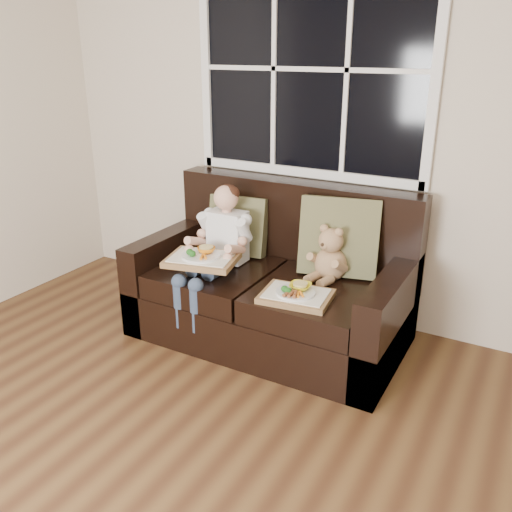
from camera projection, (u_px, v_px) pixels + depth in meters
The scene contains 8 objects.
window_back at pixel (310, 69), 3.40m from camera, with size 1.62×0.04×1.37m.
loveseat at pixel (274, 290), 3.51m from camera, with size 1.70×0.92×0.96m.
pillow_left at pixel (238, 225), 3.67m from camera, with size 0.42×0.24×0.41m.
pillow_right at pixel (339, 237), 3.33m from camera, with size 0.52×0.33×0.50m.
child at pixel (220, 240), 3.45m from camera, with size 0.35×0.59×0.80m.
teddy_bear at pixel (330, 258), 3.28m from camera, with size 0.24×0.28×0.35m.
tray_left at pixel (202, 258), 3.32m from camera, with size 0.48×0.41×0.10m.
tray_right at pixel (296, 294), 3.05m from camera, with size 0.42×0.34×0.09m.
Camera 1 is at (1.19, -0.83, 1.79)m, focal length 38.00 mm.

